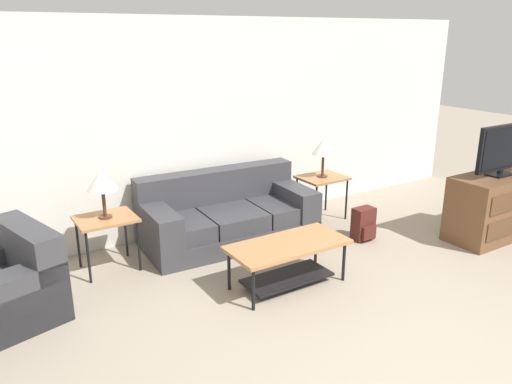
{
  "coord_description": "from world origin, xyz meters",
  "views": [
    {
      "loc": [
        -2.7,
        -1.74,
        2.41
      ],
      "look_at": [
        -0.02,
        2.52,
        0.8
      ],
      "focal_mm": 35.0,
      "sensor_mm": 36.0,
      "label": 1
    }
  ],
  "objects_px": {
    "side_table_left": "(106,223)",
    "table_lamp_left": "(102,181)",
    "television": "(504,149)",
    "backpack": "(364,224)",
    "table_lamp_right": "(324,147)",
    "side_table_right": "(322,181)",
    "couch": "(227,217)",
    "armchair": "(1,289)",
    "tv_console": "(495,206)",
    "coffee_table": "(288,254)"
  },
  "relations": [
    {
      "from": "side_table_right",
      "to": "table_lamp_left",
      "type": "height_order",
      "value": "table_lamp_left"
    },
    {
      "from": "table_lamp_right",
      "to": "backpack",
      "type": "relative_size",
      "value": 1.29
    },
    {
      "from": "side_table_right",
      "to": "backpack",
      "type": "distance_m",
      "value": 0.92
    },
    {
      "from": "side_table_left",
      "to": "table_lamp_left",
      "type": "relative_size",
      "value": 1.15
    },
    {
      "from": "tv_console",
      "to": "coffee_table",
      "type": "bearing_deg",
      "value": 173.45
    },
    {
      "from": "tv_console",
      "to": "television",
      "type": "xyz_separation_m",
      "value": [
        0.0,
        0.0,
        0.72
      ]
    },
    {
      "from": "table_lamp_left",
      "to": "television",
      "type": "relative_size",
      "value": 0.56
    },
    {
      "from": "table_lamp_right",
      "to": "coffee_table",
      "type": "bearing_deg",
      "value": -138.89
    },
    {
      "from": "side_table_left",
      "to": "side_table_right",
      "type": "relative_size",
      "value": 1.0
    },
    {
      "from": "side_table_right",
      "to": "tv_console",
      "type": "relative_size",
      "value": 0.49
    },
    {
      "from": "tv_console",
      "to": "side_table_right",
      "type": "bearing_deg",
      "value": 130.13
    },
    {
      "from": "table_lamp_left",
      "to": "television",
      "type": "bearing_deg",
      "value": -20.92
    },
    {
      "from": "table_lamp_left",
      "to": "tv_console",
      "type": "height_order",
      "value": "table_lamp_left"
    },
    {
      "from": "backpack",
      "to": "couch",
      "type": "bearing_deg",
      "value": 148.11
    },
    {
      "from": "side_table_left",
      "to": "table_lamp_left",
      "type": "xyz_separation_m",
      "value": [
        0.0,
        0.0,
        0.46
      ]
    },
    {
      "from": "couch",
      "to": "side_table_right",
      "type": "relative_size",
      "value": 3.47
    },
    {
      "from": "table_lamp_left",
      "to": "tv_console",
      "type": "distance_m",
      "value": 4.6
    },
    {
      "from": "table_lamp_left",
      "to": "television",
      "type": "distance_m",
      "value": 4.56
    },
    {
      "from": "side_table_right",
      "to": "television",
      "type": "xyz_separation_m",
      "value": [
        1.37,
        -1.63,
        0.59
      ]
    },
    {
      "from": "table_lamp_right",
      "to": "tv_console",
      "type": "bearing_deg",
      "value": -49.87
    },
    {
      "from": "television",
      "to": "backpack",
      "type": "distance_m",
      "value": 1.85
    },
    {
      "from": "couch",
      "to": "backpack",
      "type": "bearing_deg",
      "value": -31.89
    },
    {
      "from": "television",
      "to": "tv_console",
      "type": "bearing_deg",
      "value": -90.0
    },
    {
      "from": "couch",
      "to": "coffee_table",
      "type": "bearing_deg",
      "value": -92.14
    },
    {
      "from": "table_lamp_left",
      "to": "television",
      "type": "height_order",
      "value": "television"
    },
    {
      "from": "armchair",
      "to": "side_table_left",
      "type": "bearing_deg",
      "value": 23.68
    },
    {
      "from": "table_lamp_left",
      "to": "table_lamp_right",
      "type": "relative_size",
      "value": 1.0
    },
    {
      "from": "armchair",
      "to": "television",
      "type": "bearing_deg",
      "value": -12.23
    },
    {
      "from": "table_lamp_left",
      "to": "tv_console",
      "type": "bearing_deg",
      "value": -20.93
    },
    {
      "from": "couch",
      "to": "backpack",
      "type": "height_order",
      "value": "couch"
    },
    {
      "from": "television",
      "to": "backpack",
      "type": "bearing_deg",
      "value": 151.28
    },
    {
      "from": "couch",
      "to": "side_table_left",
      "type": "xyz_separation_m",
      "value": [
        -1.45,
        -0.02,
        0.23
      ]
    },
    {
      "from": "couch",
      "to": "backpack",
      "type": "relative_size",
      "value": 5.15
    },
    {
      "from": "side_table_right",
      "to": "television",
      "type": "relative_size",
      "value": 0.65
    },
    {
      "from": "coffee_table",
      "to": "television",
      "type": "bearing_deg",
      "value": -6.53
    },
    {
      "from": "tv_console",
      "to": "table_lamp_left",
      "type": "bearing_deg",
      "value": 159.07
    },
    {
      "from": "side_table_right",
      "to": "table_lamp_left",
      "type": "distance_m",
      "value": 2.92
    },
    {
      "from": "table_lamp_right",
      "to": "backpack",
      "type": "bearing_deg",
      "value": -92.59
    },
    {
      "from": "couch",
      "to": "side_table_right",
      "type": "height_order",
      "value": "couch"
    },
    {
      "from": "couch",
      "to": "side_table_right",
      "type": "xyz_separation_m",
      "value": [
        1.44,
        -0.02,
        0.23
      ]
    },
    {
      "from": "table_lamp_right",
      "to": "table_lamp_left",
      "type": "bearing_deg",
      "value": 180.0
    },
    {
      "from": "coffee_table",
      "to": "tv_console",
      "type": "height_order",
      "value": "tv_console"
    },
    {
      "from": "television",
      "to": "table_lamp_right",
      "type": "bearing_deg",
      "value": 130.14
    },
    {
      "from": "couch",
      "to": "armchair",
      "type": "relative_size",
      "value": 1.81
    },
    {
      "from": "table_lamp_left",
      "to": "table_lamp_right",
      "type": "xyz_separation_m",
      "value": [
        2.89,
        0.0,
        0.0
      ]
    },
    {
      "from": "side_table_left",
      "to": "tv_console",
      "type": "xyz_separation_m",
      "value": [
        4.26,
        -1.63,
        -0.13
      ]
    },
    {
      "from": "tv_console",
      "to": "television",
      "type": "bearing_deg",
      "value": 90.0
    },
    {
      "from": "coffee_table",
      "to": "side_table_left",
      "type": "bearing_deg",
      "value": 137.04
    },
    {
      "from": "coffee_table",
      "to": "backpack",
      "type": "distance_m",
      "value": 1.52
    },
    {
      "from": "side_table_left",
      "to": "armchair",
      "type": "bearing_deg",
      "value": -156.32
    }
  ]
}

